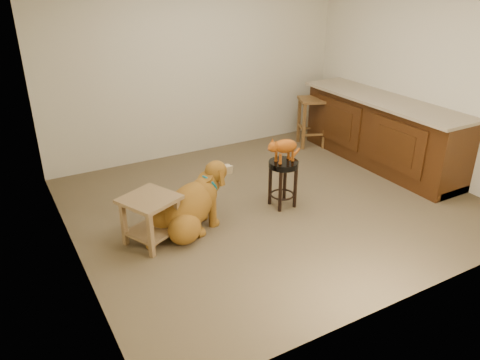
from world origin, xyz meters
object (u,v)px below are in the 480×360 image
golden_retriever (190,208)px  padded_stool (283,175)px  wood_stool (312,121)px  side_table (150,213)px  tabby_kitten (283,147)px

golden_retriever → padded_stool: bearing=-15.7°
wood_stool → side_table: size_ratio=1.14×
padded_stool → side_table: size_ratio=0.86×
wood_stool → tabby_kitten: size_ratio=1.45×
side_table → tabby_kitten: bearing=0.6°
padded_stool → wood_stool: bearing=43.7°
golden_retriever → side_table: bearing=166.7°
padded_stool → golden_retriever: 1.16m
padded_stool → side_table: bearing=-179.4°
golden_retriever → wood_stool: bearing=12.9°
golden_retriever → tabby_kitten: (1.15, -0.00, 0.45)m
golden_retriever → tabby_kitten: tabby_kitten is taller
side_table → golden_retriever: 0.43m
tabby_kitten → golden_retriever: bearing=179.4°
side_table → tabby_kitten: 1.62m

